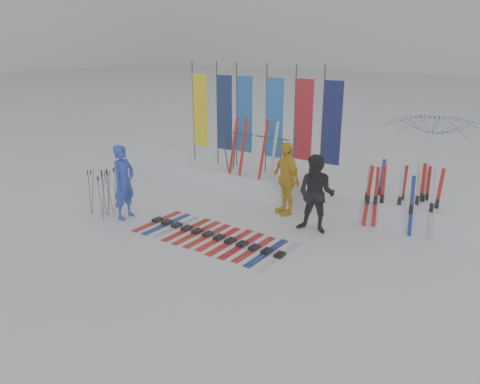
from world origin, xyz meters
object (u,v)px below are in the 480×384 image
Objects in this scene: person_black at (316,194)px; tent_canopy at (431,161)px; person_blue at (124,182)px; ski_rack at (258,150)px; person_yellow at (286,178)px; ski_row at (213,236)px.

tent_canopy is at bearing 53.75° from person_black.
person_blue is 0.65× the size of tent_canopy.
ski_rack is (-4.44, -1.68, 0.05)m from tent_canopy.
tent_canopy is at bearing 69.85° from person_yellow.
person_blue is 2.84m from ski_row.
person_blue reaches higher than person_black.
ski_row is at bearing -143.90° from person_black.
person_yellow reaches higher than ski_row.
ski_rack is at bearing 104.63° from ski_row.
person_black is 3.11m from ski_rack.
person_black is 0.98× the size of person_yellow.
person_blue is 4.19m from person_yellow.
person_yellow is 0.95× the size of ski_rack.
person_blue is at bearing -163.89° from person_black.
ski_row is 3.65m from ski_rack.
person_black is 0.93× the size of ski_rack.
person_yellow is at bearing -139.24° from tent_canopy.
ski_rack reaches higher than ski_row.
person_black is (4.46, 1.95, -0.02)m from person_blue.
person_blue is 0.95× the size of ski_rack.
person_black is 0.64× the size of tent_canopy.
person_black reaches higher than ski_row.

